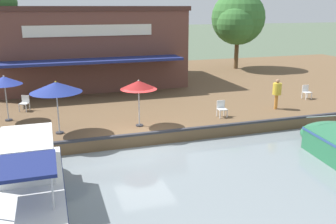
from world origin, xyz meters
TOP-DOWN VIEW (x-y plane):
  - ground_plane at (0.00, 0.00)m, footprint 220.00×220.00m
  - quay_deck at (-11.00, 0.00)m, footprint 22.00×56.00m
  - quay_edge_fender at (-0.10, 0.00)m, footprint 0.20×50.40m
  - waterfront_restaurant at (-13.23, -1.08)m, footprint 10.10×13.71m
  - patio_umbrella_far_corner at (-1.49, -3.57)m, footprint 2.28×2.28m
  - patio_umbrella_near_quay_edge at (-4.35, -5.94)m, footprint 1.72×1.72m
  - patio_umbrella_mid_patio_right at (-1.43, 0.16)m, footprint 1.75×1.75m
  - cafe_chair_facing_river at (-1.63, 4.64)m, footprint 0.46×0.46m
  - cafe_chair_back_row_seat at (-6.07, -5.21)m, footprint 0.59×0.59m
  - cafe_chair_under_first_umbrella at (-3.61, 11.45)m, footprint 0.45×0.45m
  - person_near_entrance at (-2.11, 8.26)m, footprint 0.48×0.48m
  - motorboat_distant_upstream at (3.84, -4.71)m, footprint 6.55×2.12m
  - tree_behind_restaurant at (-15.36, 12.72)m, footprint 5.05×4.81m

SIDE VIEW (x-z plane):
  - ground_plane at x=0.00m, z-range 0.00..0.00m
  - quay_deck at x=-11.00m, z-range 0.00..0.60m
  - quay_edge_fender at x=-0.10m, z-range 0.60..0.70m
  - motorboat_distant_upstream at x=3.84m, z-range -0.20..2.00m
  - cafe_chair_facing_river at x=-1.63m, z-range 0.65..1.50m
  - cafe_chair_back_row_seat at x=-6.07m, z-range 0.65..1.50m
  - cafe_chair_under_first_umbrella at x=-3.61m, z-range 0.65..1.50m
  - person_near_entrance at x=-2.11m, z-range 0.82..2.52m
  - patio_umbrella_mid_patio_right at x=-1.43m, z-range 1.48..3.76m
  - patio_umbrella_near_quay_edge at x=-4.35m, z-range 1.50..3.82m
  - patio_umbrella_far_corner at x=-1.49m, z-range 1.54..3.97m
  - waterfront_restaurant at x=-13.23m, z-range 0.60..6.21m
  - tree_behind_restaurant at x=-15.36m, z-range 1.56..8.55m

